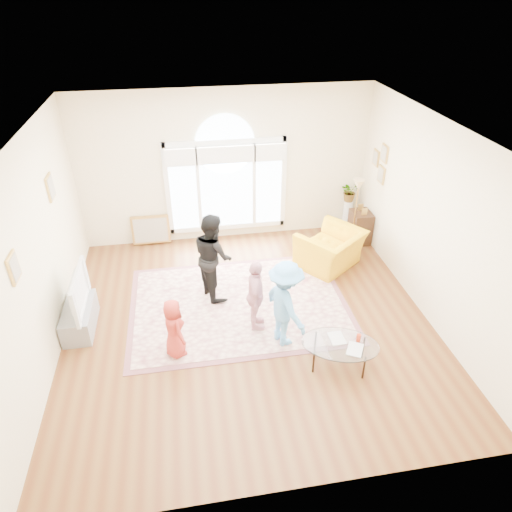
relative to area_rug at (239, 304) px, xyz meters
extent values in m
plane|color=#5E3016|center=(0.10, -0.47, -0.01)|extent=(6.00, 6.00, 0.00)
plane|color=beige|center=(0.10, 2.53, 1.59)|extent=(6.00, 0.00, 6.00)
plane|color=beige|center=(0.10, -3.47, 1.59)|extent=(6.00, 0.00, 6.00)
plane|color=beige|center=(-2.90, -0.47, 1.59)|extent=(0.00, 6.00, 6.00)
plane|color=beige|center=(3.10, -0.47, 1.59)|extent=(0.00, 6.00, 6.00)
plane|color=white|center=(0.10, -0.47, 3.19)|extent=(6.00, 6.00, 0.00)
cube|color=white|center=(0.10, 2.49, 0.24)|extent=(2.50, 0.08, 0.10)
cube|color=white|center=(0.10, 2.49, 2.14)|extent=(2.50, 0.08, 0.10)
cube|color=white|center=(-1.12, 2.49, 1.19)|extent=(0.10, 0.08, 2.00)
cube|color=white|center=(1.32, 2.49, 1.19)|extent=(0.10, 0.08, 2.00)
cube|color=#C6E2FF|center=(-0.79, 2.49, 1.19)|extent=(0.55, 0.02, 1.80)
cube|color=#C6E2FF|center=(1.00, 2.49, 1.19)|extent=(0.55, 0.02, 1.80)
cube|color=#C6E2FF|center=(0.10, 2.49, 1.19)|extent=(1.10, 0.02, 1.80)
cylinder|color=#C6E2FF|center=(0.10, 2.49, 2.09)|extent=(1.20, 0.02, 1.20)
cube|color=white|center=(-0.48, 2.48, 1.19)|extent=(0.07, 0.04, 1.80)
cube|color=white|center=(0.69, 2.48, 1.19)|extent=(0.07, 0.04, 1.80)
cube|color=white|center=(-0.79, 2.41, 1.91)|extent=(0.65, 0.12, 0.35)
cube|color=white|center=(0.10, 2.41, 1.91)|extent=(1.20, 0.12, 0.35)
cube|color=white|center=(1.00, 2.41, 1.91)|extent=(0.65, 0.12, 0.35)
cube|color=tan|center=(-2.88, 0.83, 2.09)|extent=(0.03, 0.34, 0.40)
cube|color=#ADA38E|center=(-2.86, 0.83, 2.09)|extent=(0.01, 0.28, 0.34)
cube|color=tan|center=(-2.88, -1.37, 1.99)|extent=(0.03, 0.30, 0.36)
cube|color=#ADA38E|center=(-2.86, -1.37, 1.99)|extent=(0.01, 0.24, 0.30)
cube|color=tan|center=(3.08, 1.58, 2.04)|extent=(0.03, 0.28, 0.34)
cube|color=#ADA38E|center=(3.06, 1.58, 2.04)|extent=(0.01, 0.22, 0.28)
cube|color=tan|center=(3.08, 1.58, 1.61)|extent=(0.03, 0.28, 0.34)
cube|color=#ADA38E|center=(3.06, 1.58, 1.61)|extent=(0.01, 0.22, 0.28)
cube|color=tan|center=(3.08, 1.93, 1.83)|extent=(0.03, 0.26, 0.32)
cube|color=#ADA38E|center=(3.06, 1.93, 1.83)|extent=(0.01, 0.20, 0.26)
cube|color=beige|center=(0.00, 0.00, 0.00)|extent=(3.60, 2.60, 0.02)
cube|color=brown|center=(0.00, 0.00, 0.00)|extent=(3.80, 2.80, 0.01)
cube|color=gray|center=(-2.65, -0.17, 0.20)|extent=(0.45, 1.00, 0.42)
imported|color=black|center=(-2.65, -0.17, 0.73)|extent=(0.15, 1.11, 0.64)
cube|color=#54BAEE|center=(-2.56, -0.17, 0.73)|extent=(0.02, 0.91, 0.52)
ellipsoid|color=silver|center=(1.26, -1.69, 0.40)|extent=(1.30, 1.05, 0.02)
cylinder|color=black|center=(1.67, -1.61, 0.19)|extent=(0.03, 0.03, 0.40)
cylinder|color=black|center=(0.99, -1.38, 0.19)|extent=(0.03, 0.03, 0.40)
cylinder|color=black|center=(1.54, -2.00, 0.19)|extent=(0.03, 0.03, 0.40)
cylinder|color=black|center=(0.86, -1.76, 0.19)|extent=(0.03, 0.03, 0.40)
imported|color=#B2A58C|center=(1.14, -1.59, 0.42)|extent=(0.22, 0.29, 0.03)
imported|color=#B2A58C|center=(1.33, -1.80, 0.42)|extent=(0.33, 0.36, 0.02)
cylinder|color=red|center=(1.54, -1.68, 0.47)|extent=(0.07, 0.07, 0.12)
imported|color=yellow|center=(1.95, 0.96, 0.37)|extent=(1.54, 1.52, 0.76)
cube|color=black|center=(2.88, 1.79, 0.34)|extent=(0.40, 0.50, 0.70)
cylinder|color=black|center=(2.67, 1.66, 0.00)|extent=(0.20, 0.20, 0.02)
cylinder|color=#B99242|center=(2.67, 1.66, 0.67)|extent=(0.02, 0.02, 1.35)
cone|color=#CCB284|center=(2.67, 1.66, 1.39)|extent=(0.31, 0.31, 0.22)
cylinder|color=white|center=(2.80, 2.39, 0.34)|extent=(0.20, 0.20, 0.70)
imported|color=#33722D|center=(2.80, 2.39, 0.92)|extent=(0.50, 0.47, 0.45)
cube|color=tan|center=(-1.56, 2.43, -0.01)|extent=(0.80, 0.14, 0.62)
imported|color=#B63229|center=(-1.11, -1.05, 0.50)|extent=(0.47, 0.56, 0.99)
imported|color=black|center=(-0.38, 0.40, 0.80)|extent=(0.82, 0.92, 1.59)
imported|color=#ECA6B4|center=(0.19, -0.64, 0.63)|extent=(0.40, 0.77, 1.25)
imported|color=#5FAAED|center=(0.58, -1.05, 0.74)|extent=(0.83, 1.07, 1.45)
camera|label=1|loc=(-0.77, -6.36, 5.00)|focal=32.00mm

